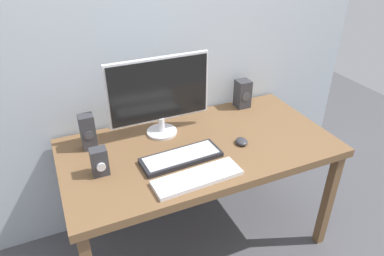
{
  "coord_description": "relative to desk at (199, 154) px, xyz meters",
  "views": [
    {
      "loc": [
        -0.72,
        -1.51,
        1.85
      ],
      "look_at": [
        -0.05,
        0.0,
        0.87
      ],
      "focal_mm": 33.0,
      "sensor_mm": 36.0,
      "label": 1
    }
  ],
  "objects": [
    {
      "name": "speaker_right",
      "position": [
        0.46,
        0.31,
        0.16
      ],
      "size": [
        0.09,
        0.1,
        0.19
      ],
      "color": "#333338",
      "rests_on": "desk"
    },
    {
      "name": "speaker_left",
      "position": [
        -0.57,
        0.22,
        0.17
      ],
      "size": [
        0.08,
        0.08,
        0.2
      ],
      "color": "#333338",
      "rests_on": "desk"
    },
    {
      "name": "mouse",
      "position": [
        0.22,
        -0.09,
        0.08
      ],
      "size": [
        0.08,
        0.09,
        0.03
      ],
      "primitive_type": "ellipsoid",
      "rotation": [
        0.0,
        0.0,
        -0.15
      ],
      "color": "#333338",
      "rests_on": "desk"
    },
    {
      "name": "keyboard_secondary",
      "position": [
        -0.14,
        -0.28,
        0.08
      ],
      "size": [
        0.45,
        0.16,
        0.03
      ],
      "color": "silver",
      "rests_on": "desk"
    },
    {
      "name": "audio_controller",
      "position": [
        -0.56,
        -0.04,
        0.14
      ],
      "size": [
        0.08,
        0.08,
        0.15
      ],
      "color": "#333338",
      "rests_on": "desk"
    },
    {
      "name": "keyboard_primary",
      "position": [
        -0.15,
        -0.09,
        0.08
      ],
      "size": [
        0.44,
        0.18,
        0.03
      ],
      "color": "#232328",
      "rests_on": "desk"
    },
    {
      "name": "desk",
      "position": [
        0.0,
        0.0,
        0.0
      ],
      "size": [
        1.53,
        0.8,
        0.75
      ],
      "color": "brown",
      "rests_on": "ground_plane"
    },
    {
      "name": "ground_plane",
      "position": [
        0.0,
        0.0,
        -0.68
      ],
      "size": [
        6.0,
        6.0,
        0.0
      ],
      "primitive_type": "plane",
      "color": "#4C4C51"
    },
    {
      "name": "monitor",
      "position": [
        -0.15,
        0.21,
        0.32
      ],
      "size": [
        0.6,
        0.18,
        0.47
      ],
      "color": "silver",
      "rests_on": "desk"
    }
  ]
}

